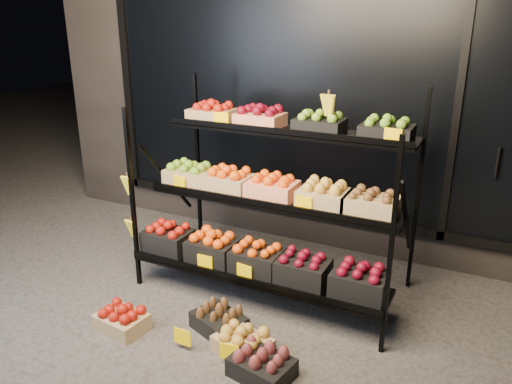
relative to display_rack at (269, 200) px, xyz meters
The scene contains 9 objects.
ground 0.99m from the display_rack, 88.77° to the right, with size 24.00×24.00×0.00m, color #514F4C.
building 2.21m from the display_rack, 89.62° to the left, with size 6.00×2.08×3.50m.
display_rack is the anchor object (origin of this frame).
tag_floor_a 1.25m from the display_rack, 100.04° to the right, with size 0.13×0.01×0.12m, color #FFCC00.
tag_floor_b 1.25m from the display_rack, 79.53° to the right, with size 0.13×0.01×0.12m, color #FFCC00.
floor_crate_left 1.41m from the display_rack, 125.25° to the right, with size 0.38×0.30×0.18m.
floor_crate_midleft 0.99m from the display_rack, 95.60° to the right, with size 0.44×0.39×0.19m.
floor_crate_midright 1.12m from the display_rack, 76.33° to the right, with size 0.42×0.35×0.19m.
floor_crate_right 1.29m from the display_rack, 67.25° to the right, with size 0.42×0.34×0.19m.
Camera 1 is at (1.52, -2.73, 2.14)m, focal length 35.00 mm.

